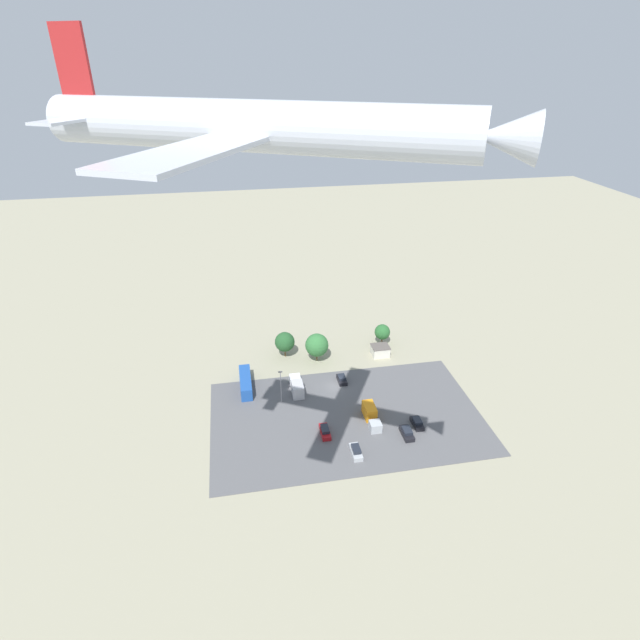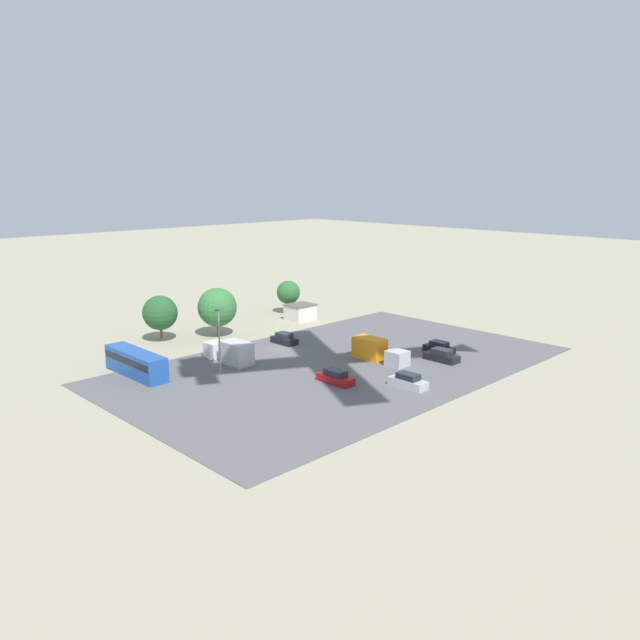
{
  "view_description": "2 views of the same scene",
  "coord_description": "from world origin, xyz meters",
  "px_view_note": "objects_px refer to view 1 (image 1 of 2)",
  "views": [
    {
      "loc": [
        20.97,
        94.18,
        68.84
      ],
      "look_at": [
        9.44,
        31.33,
        34.94
      ],
      "focal_mm": 28.0,
      "sensor_mm": 36.0,
      "label": 1
    },
    {
      "loc": [
        55.72,
        64.33,
        23.59
      ],
      "look_at": [
        2.88,
        10.67,
        6.33
      ],
      "focal_mm": 35.0,
      "sensor_mm": 36.0,
      "label": 2
    }
  ],
  "objects_px": {
    "parked_car_1": "(356,451)",
    "parked_car_4": "(407,433)",
    "parked_car_0": "(325,431)",
    "parked_car_3": "(417,423)",
    "airplane": "(266,127)",
    "parked_car_2": "(342,379)",
    "bus": "(246,382)",
    "parked_truck_1": "(297,387)",
    "shed_building": "(380,351)",
    "parked_truck_0": "(371,415)"
  },
  "relations": [
    {
      "from": "bus",
      "to": "parked_car_4",
      "type": "height_order",
      "value": "bus"
    },
    {
      "from": "parked_car_4",
      "to": "airplane",
      "type": "height_order",
      "value": "airplane"
    },
    {
      "from": "parked_car_2",
      "to": "parked_truck_1",
      "type": "xyz_separation_m",
      "value": [
        11.07,
        1.99,
        0.67
      ]
    },
    {
      "from": "shed_building",
      "to": "airplane",
      "type": "distance_m",
      "value": 94.53
    },
    {
      "from": "bus",
      "to": "parked_car_3",
      "type": "relative_size",
      "value": 2.57
    },
    {
      "from": "shed_building",
      "to": "bus",
      "type": "bearing_deg",
      "value": 13.56
    },
    {
      "from": "airplane",
      "to": "parked_car_1",
      "type": "bearing_deg",
      "value": 178.34
    },
    {
      "from": "parked_car_4",
      "to": "parked_truck_0",
      "type": "distance_m",
      "value": 8.49
    },
    {
      "from": "parked_truck_0",
      "to": "airplane",
      "type": "bearing_deg",
      "value": 59.63
    },
    {
      "from": "bus",
      "to": "airplane",
      "type": "distance_m",
      "value": 82.97
    },
    {
      "from": "shed_building",
      "to": "parked_car_0",
      "type": "xyz_separation_m",
      "value": [
        19.9,
        27.57,
        -0.59
      ]
    },
    {
      "from": "parked_car_0",
      "to": "shed_building",
      "type": "bearing_deg",
      "value": 54.17
    },
    {
      "from": "bus",
      "to": "airplane",
      "type": "xyz_separation_m",
      "value": [
        -3.15,
        54.9,
        62.13
      ]
    },
    {
      "from": "parked_car_1",
      "to": "parked_car_4",
      "type": "distance_m",
      "value": 12.04
    },
    {
      "from": "parked_car_0",
      "to": "parked_car_2",
      "type": "bearing_deg",
      "value": 66.97
    },
    {
      "from": "parked_car_2",
      "to": "airplane",
      "type": "xyz_separation_m",
      "value": [
        19.46,
        53.35,
        63.08
      ]
    },
    {
      "from": "parked_car_3",
      "to": "parked_truck_1",
      "type": "relative_size",
      "value": 0.53
    },
    {
      "from": "parked_car_0",
      "to": "parked_car_4",
      "type": "bearing_deg",
      "value": -12.08
    },
    {
      "from": "airplane",
      "to": "shed_building",
      "type": "bearing_deg",
      "value": -178.17
    },
    {
      "from": "bus",
      "to": "parked_truck_0",
      "type": "bearing_deg",
      "value": 147.08
    },
    {
      "from": "parked_car_3",
      "to": "airplane",
      "type": "distance_m",
      "value": 78.7
    },
    {
      "from": "bus",
      "to": "parked_car_4",
      "type": "distance_m",
      "value": 38.82
    },
    {
      "from": "parked_car_1",
      "to": "parked_truck_0",
      "type": "height_order",
      "value": "parked_truck_0"
    },
    {
      "from": "parked_car_0",
      "to": "parked_car_3",
      "type": "height_order",
      "value": "parked_car_0"
    },
    {
      "from": "parked_car_0",
      "to": "parked_car_3",
      "type": "relative_size",
      "value": 1.12
    },
    {
      "from": "parked_car_2",
      "to": "parked_car_3",
      "type": "bearing_deg",
      "value": 123.22
    },
    {
      "from": "bus",
      "to": "parked_car_3",
      "type": "height_order",
      "value": "bus"
    },
    {
      "from": "shed_building",
      "to": "airplane",
      "type": "xyz_separation_m",
      "value": [
        31.9,
        63.36,
        62.49
      ]
    },
    {
      "from": "parked_car_0",
      "to": "airplane",
      "type": "bearing_deg",
      "value": -108.53
    },
    {
      "from": "parked_car_3",
      "to": "parked_car_4",
      "type": "xyz_separation_m",
      "value": [
        3.16,
        2.62,
        0.02
      ]
    },
    {
      "from": "parked_car_1",
      "to": "parked_car_3",
      "type": "height_order",
      "value": "parked_car_1"
    },
    {
      "from": "bus",
      "to": "parked_car_3",
      "type": "distance_m",
      "value": 40.06
    },
    {
      "from": "airplane",
      "to": "bus",
      "type": "bearing_deg",
      "value": -148.17
    },
    {
      "from": "parked_car_0",
      "to": "parked_car_1",
      "type": "xyz_separation_m",
      "value": [
        -4.83,
        6.89,
        0.01
      ]
    },
    {
      "from": "parked_truck_0",
      "to": "bus",
      "type": "bearing_deg",
      "value": -32.92
    },
    {
      "from": "bus",
      "to": "parked_car_0",
      "type": "xyz_separation_m",
      "value": [
        -15.15,
        19.11,
        -0.95
      ]
    },
    {
      "from": "bus",
      "to": "parked_car_3",
      "type": "xyz_separation_m",
      "value": [
        -34.7,
        20.0,
        -0.97
      ]
    },
    {
      "from": "parked_car_0",
      "to": "airplane",
      "type": "xyz_separation_m",
      "value": [
        12.0,
        35.79,
        63.08
      ]
    },
    {
      "from": "bus",
      "to": "parked_car_2",
      "type": "distance_m",
      "value": 22.69
    },
    {
      "from": "parked_car_1",
      "to": "parked_car_4",
      "type": "xyz_separation_m",
      "value": [
        -11.56,
        -3.38,
        -0.01
      ]
    },
    {
      "from": "bus",
      "to": "airplane",
      "type": "relative_size",
      "value": 0.29
    },
    {
      "from": "parked_car_3",
      "to": "parked_truck_1",
      "type": "xyz_separation_m",
      "value": [
        23.16,
        -16.46,
        0.68
      ]
    },
    {
      "from": "shed_building",
      "to": "bus",
      "type": "distance_m",
      "value": 36.05
    },
    {
      "from": "parked_car_0",
      "to": "parked_truck_0",
      "type": "relative_size",
      "value": 0.59
    },
    {
      "from": "parked_car_4",
      "to": "parked_car_0",
      "type": "bearing_deg",
      "value": 167.92
    },
    {
      "from": "shed_building",
      "to": "parked_truck_1",
      "type": "bearing_deg",
      "value": 27.04
    },
    {
      "from": "parked_car_3",
      "to": "parked_car_2",
      "type": "bearing_deg",
      "value": -56.78
    },
    {
      "from": "parked_car_0",
      "to": "airplane",
      "type": "distance_m",
      "value": 73.51
    },
    {
      "from": "parked_car_2",
      "to": "parked_car_1",
      "type": "bearing_deg",
      "value": 83.85
    },
    {
      "from": "parked_truck_1",
      "to": "airplane",
      "type": "relative_size",
      "value": 0.21
    }
  ]
}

